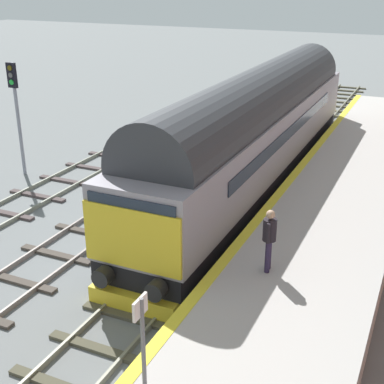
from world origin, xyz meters
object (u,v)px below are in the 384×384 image
(platform_number_sign, at_px, (142,329))
(signal_post_far, at_px, (16,105))
(diesel_locomotive, at_px, (256,127))
(waiting_passenger, at_px, (269,235))

(platform_number_sign, bearing_deg, signal_post_far, 139.01)
(diesel_locomotive, relative_size, signal_post_far, 4.10)
(diesel_locomotive, bearing_deg, platform_number_sign, -80.44)
(diesel_locomotive, xyz_separation_m, platform_number_sign, (2.12, -12.61, -0.24))
(signal_post_far, distance_m, platform_number_sign, 15.26)
(platform_number_sign, relative_size, waiting_passenger, 1.13)
(platform_number_sign, xyz_separation_m, waiting_passenger, (0.79, 4.88, -0.26))
(diesel_locomotive, bearing_deg, signal_post_far, -164.40)
(waiting_passenger, bearing_deg, signal_post_far, 59.98)
(diesel_locomotive, distance_m, signal_post_far, 9.75)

